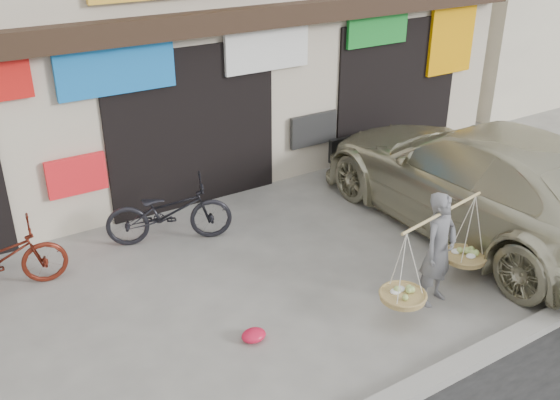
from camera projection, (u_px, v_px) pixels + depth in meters
ground at (314, 299)px, 8.24m from camera, size 70.00×70.00×0.00m
kerb at (421, 385)px, 6.70m from camera, size 70.00×0.25×0.12m
street_vendor at (438, 254)px, 7.92m from camera, size 1.91×0.80×1.55m
bike_2 at (169, 212)px, 9.45m from camera, size 2.02×1.29×1.00m
suv at (482, 180)px, 9.63m from camera, size 2.52×5.98×1.72m
red_bag at (254, 335)px, 7.45m from camera, size 0.31×0.25×0.14m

